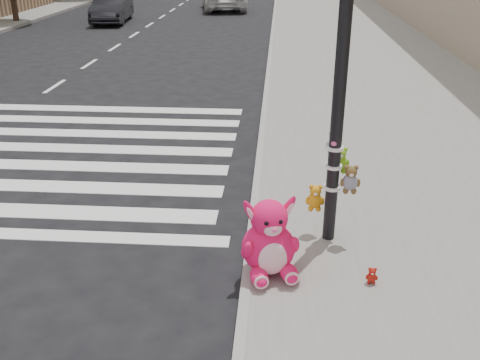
# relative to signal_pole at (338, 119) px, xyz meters

# --- Properties ---
(ground) EXTENTS (120.00, 120.00, 0.00)m
(ground) POSITION_rel_signal_pole_xyz_m (-2.61, -1.81, -1.81)
(ground) COLOR black
(ground) RESTS_ON ground
(sidewalk_near) EXTENTS (7.00, 80.00, 0.14)m
(sidewalk_near) POSITION_rel_signal_pole_xyz_m (2.39, 8.19, -1.74)
(sidewalk_near) COLOR slate
(sidewalk_near) RESTS_ON ground
(curb_edge) EXTENTS (0.12, 80.00, 0.15)m
(curb_edge) POSITION_rel_signal_pole_xyz_m (-1.06, 8.19, -1.74)
(curb_edge) COLOR gray
(curb_edge) RESTS_ON ground
(signal_pole) EXTENTS (0.68, 0.48, 4.00)m
(signal_pole) POSITION_rel_signal_pole_xyz_m (0.00, 0.00, 0.00)
(signal_pole) COLOR black
(signal_pole) RESTS_ON sidewalk_near
(pink_bunny) EXTENTS (0.79, 0.87, 1.01)m
(pink_bunny) POSITION_rel_signal_pole_xyz_m (-0.80, -0.90, -1.26)
(pink_bunny) COLOR #FF155F
(pink_bunny) RESTS_ON sidewalk_near
(red_teddy) EXTENTS (0.15, 0.11, 0.21)m
(red_teddy) POSITION_rel_signal_pole_xyz_m (0.41, -1.05, -1.56)
(red_teddy) COLOR #AC1911
(red_teddy) RESTS_ON sidewalk_near
(car_dark_far) EXTENTS (1.90, 4.38, 1.40)m
(car_dark_far) POSITION_rel_signal_pole_xyz_m (-9.13, 20.90, -1.11)
(car_dark_far) COLOR black
(car_dark_far) RESTS_ON ground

